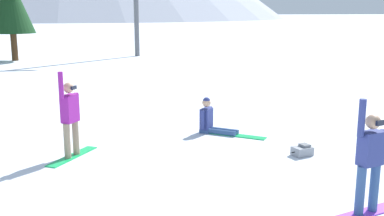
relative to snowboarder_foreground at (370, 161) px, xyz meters
The scene contains 4 objects.
snowboarder_foreground is the anchor object (origin of this frame).
snowboarder_midground 6.38m from the snowboarder_foreground, 142.04° to the left, with size 1.08×1.51×2.01m.
snowboarder_background 5.64m from the snowboarder_foreground, 104.45° to the left, with size 1.68×1.36×0.98m.
backpack_grey 3.23m from the snowboarder_foreground, 85.71° to the left, with size 0.55×0.44×0.26m.
Camera 1 is at (-0.36, -6.31, 3.29)m, focal length 42.53 mm.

